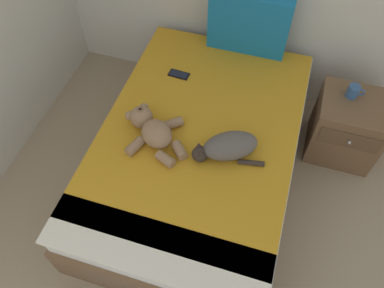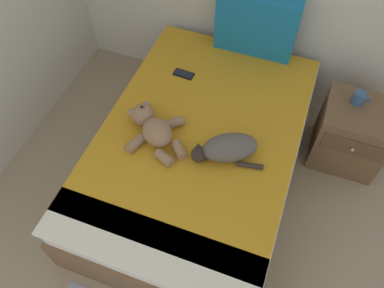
{
  "view_description": "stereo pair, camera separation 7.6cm",
  "coord_description": "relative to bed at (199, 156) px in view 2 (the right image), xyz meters",
  "views": [
    {
      "loc": [
        1.82,
        1.25,
        2.49
      ],
      "look_at": [
        1.42,
        2.57,
        0.57
      ],
      "focal_mm": 35.55,
      "sensor_mm": 36.0,
      "label": 1
    },
    {
      "loc": [
        1.89,
        1.27,
        2.49
      ],
      "look_at": [
        1.42,
        2.57,
        0.57
      ],
      "focal_mm": 35.55,
      "sensor_mm": 36.0,
      "label": 2
    }
  ],
  "objects": [
    {
      "name": "bed",
      "position": [
        0.0,
        0.0,
        0.0
      ],
      "size": [
        1.29,
        1.95,
        0.55
      ],
      "color": "brown",
      "rests_on": "ground_plane"
    },
    {
      "name": "teddy_bear",
      "position": [
        -0.27,
        -0.12,
        0.34
      ],
      "size": [
        0.47,
        0.39,
        0.16
      ],
      "color": "#937051",
      "rests_on": "bed"
    },
    {
      "name": "mug",
      "position": [
        0.93,
        0.63,
        0.31
      ],
      "size": [
        0.12,
        0.08,
        0.09
      ],
      "color": "#33598C",
      "rests_on": "nightstand"
    },
    {
      "name": "patterned_cushion",
      "position": [
        0.11,
        0.88,
        0.51
      ],
      "size": [
        0.59,
        0.13,
        0.46
      ],
      "color": "#1972AD",
      "rests_on": "bed"
    },
    {
      "name": "cat",
      "position": [
        0.21,
        -0.11,
        0.35
      ],
      "size": [
        0.44,
        0.34,
        0.15
      ],
      "color": "#59514C",
      "rests_on": "bed"
    },
    {
      "name": "nightstand",
      "position": [
        0.98,
        0.57,
        -0.0
      ],
      "size": [
        0.48,
        0.46,
        0.53
      ],
      "color": "brown",
      "rests_on": "ground_plane"
    },
    {
      "name": "cell_phone",
      "position": [
        -0.29,
        0.46,
        0.28
      ],
      "size": [
        0.15,
        0.08,
        0.01
      ],
      "color": "black",
      "rests_on": "bed"
    }
  ]
}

